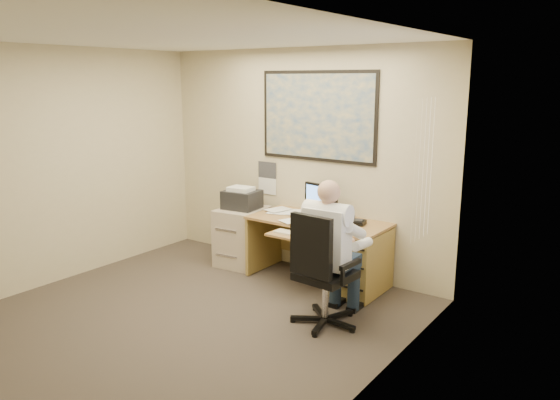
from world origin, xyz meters
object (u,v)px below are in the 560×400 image
Objects in this scene: filing_cabinet at (242,231)px; person at (328,253)px; desk at (344,250)px; office_chair at (323,293)px.

person is at bearing -32.41° from filing_cabinet.
person reaches higher than filing_cabinet.
filing_cabinet is at bearing -178.87° from desk.
desk is 1.46m from filing_cabinet.
office_chair reaches higher than filing_cabinet.
person is (-0.00, 0.08, 0.38)m from office_chair.
desk is at bearing -5.10° from filing_cabinet.
person reaches higher than desk.
filing_cabinet is at bearing 156.27° from office_chair.
office_chair is at bearing -34.48° from filing_cabinet.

